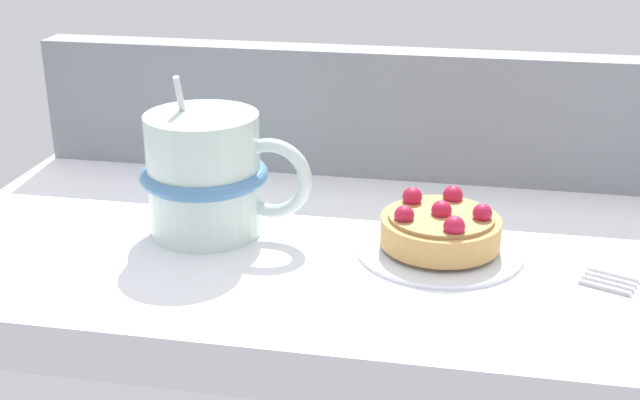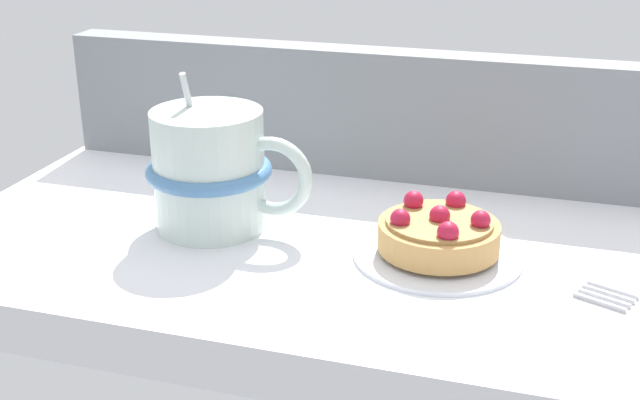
{
  "view_description": "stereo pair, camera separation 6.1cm",
  "coord_description": "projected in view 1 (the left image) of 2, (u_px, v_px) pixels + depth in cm",
  "views": [
    {
      "loc": [
        6.2,
        -56.5,
        26.18
      ],
      "look_at": [
        -4.29,
        -0.96,
        3.31
      ],
      "focal_mm": 46.51,
      "sensor_mm": 36.0,
      "label": 1
    },
    {
      "loc": [
        12.12,
        -55.05,
        26.18
      ],
      "look_at": [
        -4.29,
        -0.96,
        3.31
      ],
      "focal_mm": 46.51,
      "sensor_mm": 36.0,
      "label": 2
    }
  ],
  "objects": [
    {
      "name": "raspberry_tart",
      "position": [
        440.0,
        227.0,
        0.6
      ],
      "size": [
        8.69,
        8.69,
        3.42
      ],
      "color": "tan",
      "rests_on": "dessert_plate"
    },
    {
      "name": "dessert_plate",
      "position": [
        439.0,
        248.0,
        0.6
      ],
      "size": [
        12.18,
        12.18,
        0.67
      ],
      "color": "silver",
      "rests_on": "ground_plane"
    },
    {
      "name": "window_rail_back",
      "position": [
        400.0,
        114.0,
        0.74
      ],
      "size": [
        65.83,
        3.45,
        11.34
      ],
      "primitive_type": "cube",
      "color": "gray",
      "rests_on": "ground_plane"
    },
    {
      "name": "coffee_mug",
      "position": [
        207.0,
        174.0,
        0.62
      ],
      "size": [
        13.09,
        9.65,
        12.1
      ],
      "color": "silver",
      "rests_on": "ground_plane"
    },
    {
      "name": "ground_plane",
      "position": [
        378.0,
        261.0,
        0.63
      ],
      "size": [
        67.18,
        32.71,
        3.59
      ],
      "primitive_type": "cube",
      "color": "white"
    }
  ]
}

